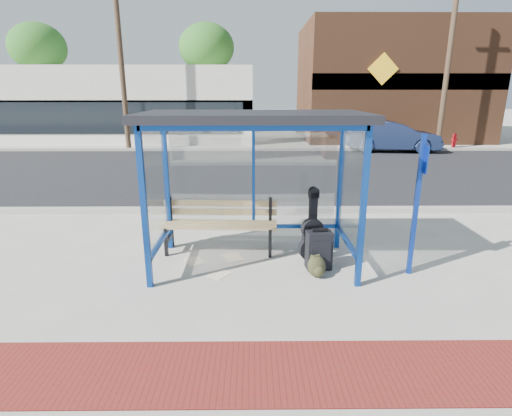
{
  "coord_description": "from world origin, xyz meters",
  "views": [
    {
      "loc": [
        -0.02,
        -5.99,
        2.71
      ],
      "look_at": [
        0.04,
        0.2,
        0.9
      ],
      "focal_mm": 28.0,
      "sensor_mm": 36.0,
      "label": 1
    }
  ],
  "objects_px": {
    "backpack": "(317,267)",
    "guitar_bag": "(312,236)",
    "suitcase": "(319,250)",
    "fire_hydrant": "(454,140)",
    "parked_car": "(392,137)",
    "bench": "(219,222)"
  },
  "relations": [
    {
      "from": "backpack",
      "to": "guitar_bag",
      "type": "bearing_deg",
      "value": 75.35
    },
    {
      "from": "guitar_bag",
      "to": "suitcase",
      "type": "xyz_separation_m",
      "value": [
        0.07,
        -0.32,
        -0.12
      ]
    },
    {
      "from": "guitar_bag",
      "to": "fire_hydrant",
      "type": "height_order",
      "value": "guitar_bag"
    },
    {
      "from": "suitcase",
      "to": "guitar_bag",
      "type": "bearing_deg",
      "value": 94.5
    },
    {
      "from": "guitar_bag",
      "to": "parked_car",
      "type": "height_order",
      "value": "parked_car"
    },
    {
      "from": "bench",
      "to": "suitcase",
      "type": "height_order",
      "value": "bench"
    },
    {
      "from": "guitar_bag",
      "to": "suitcase",
      "type": "relative_size",
      "value": 1.75
    },
    {
      "from": "suitcase",
      "to": "parked_car",
      "type": "xyz_separation_m",
      "value": [
        5.48,
        12.87,
        0.38
      ]
    },
    {
      "from": "backpack",
      "to": "parked_car",
      "type": "height_order",
      "value": "parked_car"
    },
    {
      "from": "bench",
      "to": "backpack",
      "type": "relative_size",
      "value": 5.95
    },
    {
      "from": "fire_hydrant",
      "to": "bench",
      "type": "bearing_deg",
      "value": -128.43
    },
    {
      "from": "backpack",
      "to": "suitcase",
      "type": "bearing_deg",
      "value": 62.27
    },
    {
      "from": "backpack",
      "to": "fire_hydrant",
      "type": "distance_m",
      "value": 17.31
    },
    {
      "from": "guitar_bag",
      "to": "backpack",
      "type": "bearing_deg",
      "value": -103.4
    },
    {
      "from": "suitcase",
      "to": "fire_hydrant",
      "type": "bearing_deg",
      "value": 50.32
    },
    {
      "from": "bench",
      "to": "fire_hydrant",
      "type": "bearing_deg",
      "value": 54.09
    },
    {
      "from": "fire_hydrant",
      "to": "suitcase",
      "type": "bearing_deg",
      "value": -122.5
    },
    {
      "from": "guitar_bag",
      "to": "parked_car",
      "type": "bearing_deg",
      "value": 52.87
    },
    {
      "from": "fire_hydrant",
      "to": "backpack",
      "type": "bearing_deg",
      "value": -122.18
    },
    {
      "from": "backpack",
      "to": "parked_car",
      "type": "relative_size",
      "value": 0.08
    },
    {
      "from": "bench",
      "to": "backpack",
      "type": "bearing_deg",
      "value": -32.15
    },
    {
      "from": "parked_car",
      "to": "fire_hydrant",
      "type": "distance_m",
      "value": 3.97
    }
  ]
}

